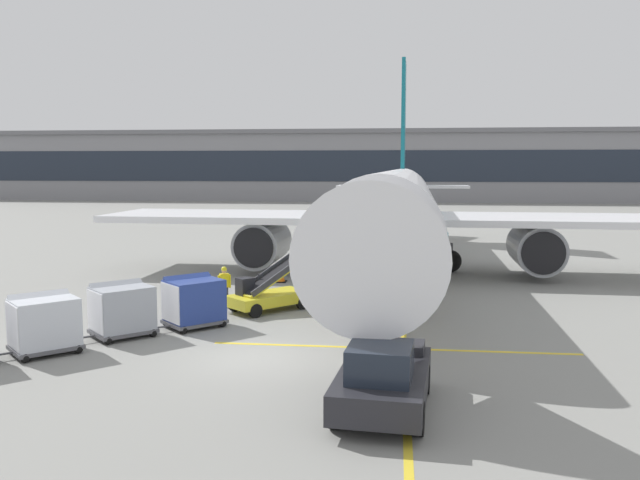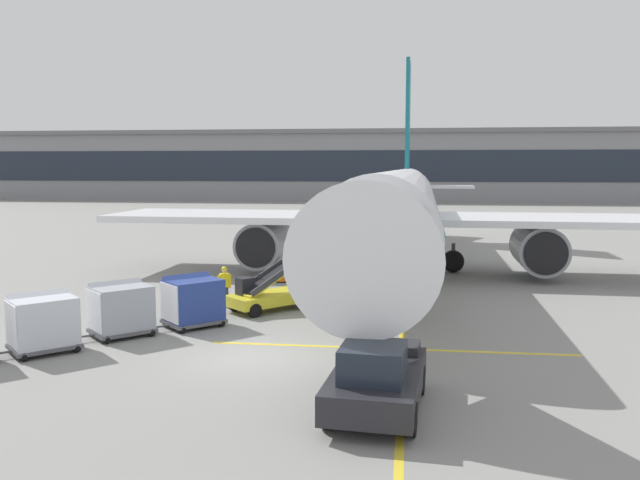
# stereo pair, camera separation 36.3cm
# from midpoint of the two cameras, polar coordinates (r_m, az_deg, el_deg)

# --- Properties ---
(ground_plane) EXTENTS (600.00, 600.00, 0.00)m
(ground_plane) POSITION_cam_midpoint_polar(r_m,az_deg,el_deg) (20.89, -6.50, -10.15)
(ground_plane) COLOR gray
(parked_airplane) EXTENTS (32.51, 43.03, 14.20)m
(parked_airplane) POSITION_cam_midpoint_polar(r_m,az_deg,el_deg) (36.46, 6.33, 2.70)
(parked_airplane) COLOR white
(parked_airplane) RESTS_ON ground
(belt_loader) EXTENTS (4.49, 4.68, 3.17)m
(belt_loader) POSITION_cam_midpoint_polar(r_m,az_deg,el_deg) (27.44, -4.45, -4.21)
(belt_loader) COLOR gold
(belt_loader) RESTS_ON ground
(baggage_cart_lead) EXTENTS (2.54, 2.55, 1.91)m
(baggage_cart_lead) POSITION_cam_midpoint_polar(r_m,az_deg,el_deg) (24.90, -11.35, -5.16)
(baggage_cart_lead) COLOR #515156
(baggage_cart_lead) RESTS_ON ground
(baggage_cart_second) EXTENTS (2.54, 2.55, 1.91)m
(baggage_cart_second) POSITION_cam_midpoint_polar(r_m,az_deg,el_deg) (24.12, -17.25, -5.70)
(baggage_cart_second) COLOR #515156
(baggage_cart_second) RESTS_ON ground
(baggage_cart_third) EXTENTS (2.54, 2.55, 1.91)m
(baggage_cart_third) POSITION_cam_midpoint_polar(r_m,az_deg,el_deg) (22.89, -23.27, -6.59)
(baggage_cart_third) COLOR #515156
(baggage_cart_third) RESTS_ON ground
(pushback_tug) EXTENTS (2.50, 4.58, 1.83)m
(pushback_tug) POSITION_cam_midpoint_polar(r_m,az_deg,el_deg) (16.36, 4.86, -11.84)
(pushback_tug) COLOR #232328
(pushback_tug) RESTS_ON ground
(ground_crew_by_loader) EXTENTS (0.35, 0.54, 1.74)m
(ground_crew_by_loader) POSITION_cam_midpoint_polar(r_m,az_deg,el_deg) (24.83, -10.84, -5.18)
(ground_crew_by_loader) COLOR #514C42
(ground_crew_by_loader) RESTS_ON ground
(ground_crew_by_carts) EXTENTS (0.51, 0.39, 1.74)m
(ground_crew_by_carts) POSITION_cam_midpoint_polar(r_m,az_deg,el_deg) (28.06, -8.67, -3.80)
(ground_crew_by_carts) COLOR #333847
(ground_crew_by_carts) RESTS_ON ground
(safety_cone_engine_keepout) EXTENTS (0.58, 0.58, 0.66)m
(safety_cone_engine_keepout) POSITION_cam_midpoint_polar(r_m,az_deg,el_deg) (36.92, -1.95, -2.33)
(safety_cone_engine_keepout) COLOR black
(safety_cone_engine_keepout) RESTS_ON ground
(safety_cone_wingtip) EXTENTS (0.65, 0.65, 0.74)m
(safety_cone_wingtip) POSITION_cam_midpoint_polar(r_m,az_deg,el_deg) (33.94, -3.79, -3.05)
(safety_cone_wingtip) COLOR black
(safety_cone_wingtip) RESTS_ON ground
(safety_cone_nose_mark) EXTENTS (0.68, 0.68, 0.76)m
(safety_cone_nose_mark) POSITION_cam_midpoint_polar(r_m,az_deg,el_deg) (35.21, -4.30, -2.69)
(safety_cone_nose_mark) COLOR black
(safety_cone_nose_mark) RESTS_ON ground
(apron_guidance_line_lead_in) EXTENTS (0.20, 110.00, 0.01)m
(apron_guidance_line_lead_in) POSITION_cam_midpoint_polar(r_m,az_deg,el_deg) (36.13, 6.77, -3.08)
(apron_guidance_line_lead_in) COLOR yellow
(apron_guidance_line_lead_in) RESTS_ON ground
(apron_guidance_line_stop_bar) EXTENTS (12.00, 0.20, 0.01)m
(apron_guidance_line_stop_bar) POSITION_cam_midpoint_polar(r_m,az_deg,el_deg) (21.91, 5.90, -9.34)
(apron_guidance_line_stop_bar) COLOR yellow
(apron_guidance_line_stop_bar) RESTS_ON ground
(terminal_building) EXTENTS (147.79, 19.32, 12.01)m
(terminal_building) POSITION_cam_midpoint_polar(r_m,az_deg,el_deg) (117.92, 3.19, 6.44)
(terminal_building) COLOR gray
(terminal_building) RESTS_ON ground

